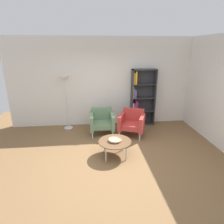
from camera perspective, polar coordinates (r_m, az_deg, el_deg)
ground_plane at (r=4.67m, az=1.06°, el=-14.46°), size 8.32×8.32×0.00m
plaster_back_panel at (r=6.46m, az=-1.58°, el=8.80°), size 6.40×0.12×2.90m
plaster_right_partition at (r=5.71m, az=30.24°, el=4.96°), size 0.12×5.20×2.90m
bookshelf_tall at (r=6.56m, az=8.46°, el=3.79°), size 0.80×0.30×1.90m
coffee_table_low at (r=4.71m, az=0.85°, el=-8.97°), size 0.80×0.80×0.40m
decorative_bowl at (r=4.68m, az=0.86°, el=-8.27°), size 0.32×0.32×0.05m
armchair_spare_guest at (r=5.89m, az=-3.02°, el=-2.68°), size 0.72×0.66×0.78m
armchair_near_window at (r=5.82m, az=6.00°, el=-3.02°), size 0.91×0.87×0.78m
floor_lamp_torchiere at (r=6.16m, az=-13.76°, el=7.78°), size 0.32×0.32×1.74m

